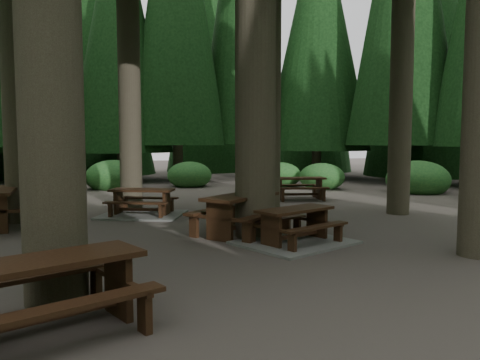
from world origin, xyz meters
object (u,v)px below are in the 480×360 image
object	(u,v)px
picnic_table_c	(142,207)
picnic_table_d	(299,185)
picnic_table_a	(295,232)
picnic_table_e	(51,283)
picnic_table_f	(241,208)

from	to	relation	value
picnic_table_c	picnic_table_d	world-z (taller)	picnic_table_d
picnic_table_a	picnic_table_c	distance (m)	5.03
picnic_table_e	picnic_table_f	distance (m)	5.51
picnic_table_d	picnic_table_e	size ratio (longest dim) A/B	0.85
picnic_table_d	picnic_table_f	world-z (taller)	picnic_table_f
picnic_table_a	picnic_table_c	xyz separation A→B (m)	(-2.60, 4.31, 0.01)
picnic_table_e	picnic_table_f	bearing A→B (deg)	28.82
picnic_table_d	picnic_table_e	xyz separation A→B (m)	(-6.89, -9.71, 0.03)
picnic_table_a	picnic_table_e	bearing A→B (deg)	-165.71
picnic_table_a	picnic_table_f	distance (m)	1.42
picnic_table_a	picnic_table_f	bearing A→B (deg)	98.69
picnic_table_f	picnic_table_c	bearing A→B (deg)	79.65
picnic_table_f	picnic_table_a	bearing A→B (deg)	-97.58
picnic_table_f	picnic_table_e	bearing A→B (deg)	-167.56
picnic_table_a	picnic_table_d	xyz separation A→B (m)	(2.84, 6.46, 0.27)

